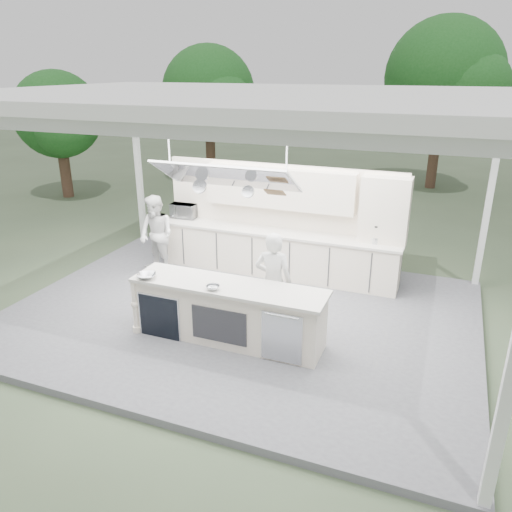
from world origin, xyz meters
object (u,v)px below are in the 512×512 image
at_px(back_counter, 276,252).
at_px(head_chef, 273,281).
at_px(demo_island, 227,312).
at_px(sous_chef, 157,235).

relative_size(back_counter, head_chef, 3.05).
xyz_separation_m(back_counter, head_chef, (0.72, -2.19, 0.35)).
bearing_deg(demo_island, head_chef, 49.17).
bearing_deg(back_counter, sous_chef, -160.62).
bearing_deg(sous_chef, back_counter, 36.31).
distance_m(back_counter, sous_chef, 2.49).
relative_size(demo_island, head_chef, 1.87).
height_order(demo_island, back_counter, same).
relative_size(back_counter, sous_chef, 3.08).
xyz_separation_m(demo_island, head_chef, (0.54, 0.63, 0.36)).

